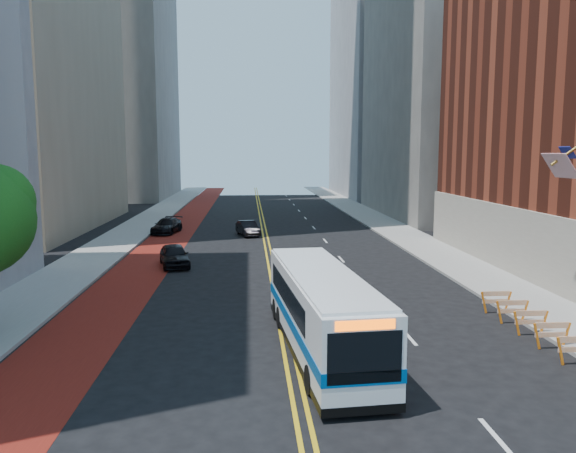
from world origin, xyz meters
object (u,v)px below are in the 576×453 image
(car_b, at_px, (248,228))
(car_a, at_px, (174,255))
(transit_bus, at_px, (321,310))
(car_c, at_px, (167,226))

(car_b, bearing_deg, car_a, -124.14)
(transit_bus, xyz_separation_m, car_a, (-7.28, 15.86, -0.84))
(car_a, relative_size, car_c, 0.90)
(transit_bus, bearing_deg, car_b, 90.48)
(car_a, height_order, car_c, car_a)
(car_a, distance_m, car_b, 13.77)
(car_b, relative_size, car_c, 0.84)
(car_a, bearing_deg, transit_bus, -78.62)
(car_a, distance_m, car_c, 15.09)
(transit_bus, distance_m, car_c, 32.28)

